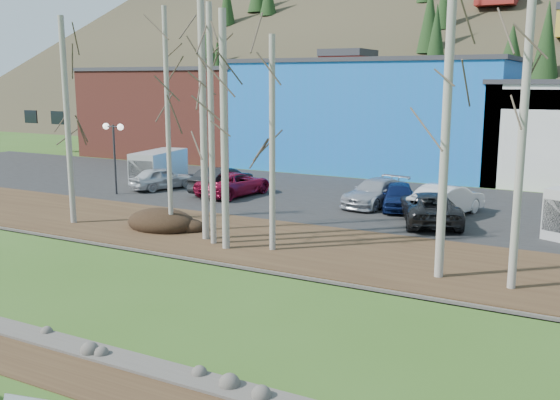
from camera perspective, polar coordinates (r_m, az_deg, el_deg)
The scene contains 26 objects.
dirt_strip at distance 15.68m, azimuth -17.36°, elevation -15.10°, with size 80.00×1.80×0.03m, color #382616.
near_bank_rocks at distance 16.32m, azimuth -14.79°, elevation -13.94°, with size 80.00×0.80×0.50m, color #47423D, non-canonical shape.
river at distance 19.25m, azimuth -6.36°, elevation -9.70°, with size 80.00×8.00×0.90m, color #142332, non-canonical shape.
far_bank_rocks at distance 22.55m, azimuth -0.41°, elevation -6.52°, with size 80.00×0.80×0.46m, color #47423D, non-canonical shape.
far_bank at distance 25.27m, azimuth 3.08°, elevation -4.43°, with size 80.00×7.00×0.15m, color #382616.
parking_lot at distance 34.82m, azimuth 10.46°, elevation -0.33°, with size 80.00×14.00×0.14m, color black.
building_brick at distance 57.93m, azimuth -8.21°, elevation 8.00°, with size 16.32×12.24×7.80m.
building_blue at distance 49.42m, azimuth 9.01°, elevation 7.78°, with size 20.40×12.24×8.30m.
dirt_mound at distance 28.75m, azimuth -10.80°, elevation -1.89°, with size 3.36×2.37×0.66m, color black.
birch_0 at distance 30.35m, azimuth -18.87°, elevation 6.77°, with size 0.27×0.27×9.43m.
birch_1 at distance 27.39m, azimuth -10.22°, elevation 7.02°, with size 0.21×0.21×9.65m.
birch_2 at distance 25.88m, azimuth -7.02°, elevation 7.11°, with size 0.29×0.29×9.85m.
birch_3 at distance 25.10m, azimuth -6.30°, elevation 6.68°, with size 0.24×0.24×9.56m.
birch_4 at distance 24.29m, azimuth -5.12°, elevation 6.18°, with size 0.29×0.29×9.24m.
birch_5 at distance 24.03m, azimuth -0.71°, elevation 5.04°, with size 0.24×0.24×8.29m.
birch_6 at distance 21.16m, azimuth 15.05°, elevation 8.81°, with size 0.30×0.30×11.93m.
birch_7 at distance 20.71m, azimuth 21.31°, elevation 6.13°, with size 0.26×0.26×10.29m.
street_lamp at distance 37.53m, azimuth -14.96°, elevation 5.43°, with size 1.58×0.49×4.15m.
car_0 at distance 38.99m, azimuth -10.75°, elevation 1.98°, with size 1.61×4.01×1.37m, color silver.
car_1 at distance 37.24m, azimuth -5.34°, elevation 1.85°, with size 1.64×4.69×1.55m, color black.
car_2 at distance 36.31m, azimuth -4.21°, elevation 1.50°, with size 2.29×4.96×1.38m, color maroon.
car_3 at distance 33.66m, azimuth 8.72°, elevation 0.68°, with size 1.98×4.86×1.41m, color #A6A8AF.
car_4 at distance 32.90m, azimuth 10.80°, elevation 0.37°, with size 1.65×4.11×1.40m, color #0D1A46.
car_5 at distance 31.86m, azimuth 15.02°, elevation 0.01°, with size 1.68×4.81×1.58m, color silver.
car_6 at distance 30.02m, azimuth 13.54°, elevation -0.67°, with size 2.47×5.35×1.49m, color black.
van_grey at distance 42.13m, azimuth -11.14°, elevation 3.04°, with size 2.53×4.75×1.98m.
Camera 1 is at (10.33, -7.58, 6.77)m, focal length 40.00 mm.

